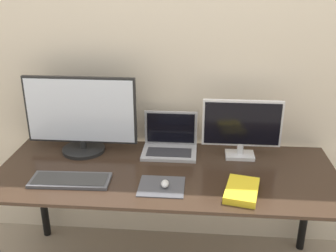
% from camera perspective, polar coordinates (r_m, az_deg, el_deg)
% --- Properties ---
extents(wall_back, '(7.00, 0.05, 2.50)m').
position_cam_1_polar(wall_back, '(2.32, 0.67, 10.68)').
color(wall_back, beige).
rests_on(wall_back, ground_plane).
extents(desk, '(1.81, 0.73, 0.70)m').
position_cam_1_polar(desk, '(2.15, -0.25, -8.48)').
color(desk, '#332319').
rests_on(desk, ground_plane).
extents(monitor_left, '(0.64, 0.25, 0.45)m').
position_cam_1_polar(monitor_left, '(2.29, -12.53, 1.40)').
color(monitor_left, black).
rests_on(monitor_left, desk).
extents(monitor_right, '(0.44, 0.11, 0.34)m').
position_cam_1_polar(monitor_right, '(2.22, 10.66, -0.12)').
color(monitor_right, silver).
rests_on(monitor_right, desk).
extents(laptop, '(0.31, 0.22, 0.22)m').
position_cam_1_polar(laptop, '(2.30, 0.24, -2.37)').
color(laptop, '#ADADB2').
rests_on(laptop, desk).
extents(keyboard, '(0.41, 0.17, 0.02)m').
position_cam_1_polar(keyboard, '(2.06, -13.97, -7.63)').
color(keyboard, '#4C4C51').
rests_on(keyboard, desk).
extents(mousepad, '(0.23, 0.20, 0.00)m').
position_cam_1_polar(mousepad, '(1.96, -0.95, -8.77)').
color(mousepad, '#47474C').
rests_on(mousepad, desk).
extents(mouse, '(0.04, 0.06, 0.03)m').
position_cam_1_polar(mouse, '(1.95, -0.45, -8.38)').
color(mouse, silver).
rests_on(mouse, mousepad).
extents(book, '(0.19, 0.26, 0.03)m').
position_cam_1_polar(book, '(1.93, 10.67, -9.17)').
color(book, yellow).
rests_on(book, desk).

